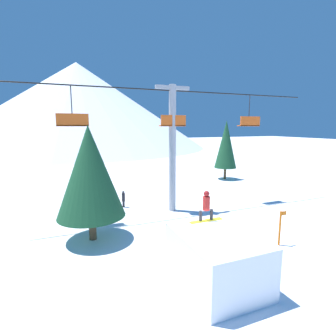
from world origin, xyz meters
The scene contains 9 objects.
ground_plane centered at (0.00, 0.00, 0.00)m, with size 220.00×220.00×0.00m, color white.
mountain_ridge centered at (0.00, 68.22, 11.33)m, with size 68.36×68.36×22.67m.
snow_ramp centered at (0.10, -0.81, 0.98)m, with size 2.69×3.69×1.96m.
snowboarder centered at (0.45, 0.60, 2.62)m, with size 1.53×0.30×1.32m.
chairlift centered at (2.00, 7.83, 5.09)m, with size 22.52×0.49×8.68m.
pine_tree_near centered at (-3.81, 5.05, 3.66)m, with size 3.50×3.50×6.04m.
pine_tree_far centered at (11.94, 15.86, 3.93)m, with size 2.44×2.44×6.58m.
trail_marker centered at (4.83, 0.73, 0.95)m, with size 0.41×0.10×1.78m.
distant_skier centered at (-1.04, 9.93, 0.67)m, with size 0.24×0.24×1.23m.
Camera 1 is at (-5.12, -8.67, 5.98)m, focal length 28.00 mm.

